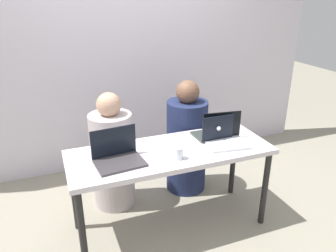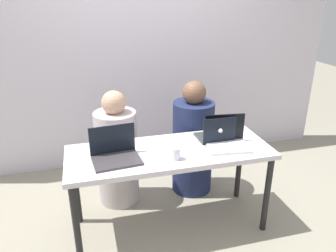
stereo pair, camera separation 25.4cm
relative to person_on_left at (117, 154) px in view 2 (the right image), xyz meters
name	(u,v)px [view 2 (the right image)]	position (x,y,z in m)	size (l,w,h in m)	color
ground_plane	(170,225)	(0.37, -0.51, -0.48)	(12.00, 12.00, 0.00)	gray
back_wall	(138,56)	(0.37, 0.82, 0.74)	(4.50, 0.10, 2.46)	silver
desk	(170,158)	(0.37, -0.51, 0.17)	(1.60, 0.60, 0.72)	silver
person_on_left	(117,154)	(0.00, 0.00, 0.00)	(0.47, 0.47, 1.09)	#B9ACAE
person_on_right	(193,144)	(0.74, 0.00, 0.02)	(0.45, 0.45, 1.13)	#1D264A
laptop_front_right	(227,140)	(0.83, -0.54, 0.29)	(0.36, 0.30, 0.24)	silver
laptop_front_left	(115,153)	(-0.06, -0.55, 0.29)	(0.37, 0.30, 0.24)	#3A373A
laptop_back_right	(216,135)	(0.78, -0.42, 0.29)	(0.29, 0.26, 0.22)	#343C37
water_glass_center	(175,154)	(0.36, -0.66, 0.28)	(0.07, 0.07, 0.09)	silver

